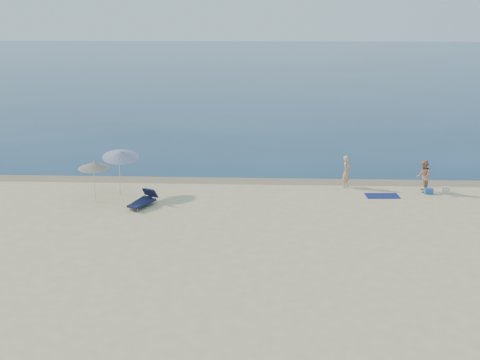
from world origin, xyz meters
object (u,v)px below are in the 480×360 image
Objects in this scene: blue_cooler at (429,191)px; person_left at (347,172)px; umbrella_near at (121,154)px; person_right at (424,176)px.

person_left is at bearing 164.43° from blue_cooler.
person_left reaches higher than blue_cooler.
person_left is at bearing -12.71° from umbrella_near.
person_left is 4.55m from blue_cooler.
person_right is at bearing -72.88° from person_left.
person_left is at bearing -90.89° from person_right.
person_left is 4.12× the size of blue_cooler.
umbrella_near is at bearing -76.69° from person_right.
person_right reaches higher than blue_cooler.
blue_cooler is 0.17× the size of umbrella_near.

